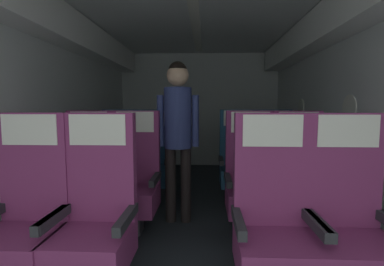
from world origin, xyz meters
name	(u,v)px	position (x,y,z in m)	size (l,w,h in m)	color
ground	(193,221)	(0.00, 2.82, -0.01)	(3.42, 6.03, 0.02)	#23282D
fuselage_shell	(194,67)	(0.00, 3.09, 1.64)	(3.30, 5.68, 2.33)	silver
seat_a_left_window	(26,220)	(-1.01, 1.62, 0.48)	(0.49, 0.47, 1.17)	#38383D
seat_a_left_aisle	(95,221)	(-0.57, 1.63, 0.48)	(0.49, 0.47, 1.17)	#38383D
seat_a_right_aisle	(350,227)	(1.01, 1.62, 0.48)	(0.49, 0.47, 1.17)	#38383D
seat_a_right_window	(273,225)	(0.55, 1.62, 0.48)	(0.49, 0.47, 1.17)	#38383D
seat_b_left_window	(87,181)	(-1.02, 2.56, 0.48)	(0.49, 0.47, 1.17)	#38383D
seat_b_left_aisle	(134,182)	(-0.56, 2.56, 0.48)	(0.49, 0.47, 1.17)	#38383D
seat_b_right_aisle	(299,184)	(1.01, 2.55, 0.48)	(0.49, 0.47, 1.17)	#38383D
seat_b_right_window	(251,183)	(0.56, 2.57, 0.48)	(0.49, 0.47, 1.17)	#38383D
seat_c_left_window	(118,162)	(-1.01, 3.50, 0.48)	(0.49, 0.47, 1.17)	#38383D
seat_c_left_aisle	(152,162)	(-0.56, 3.49, 0.48)	(0.49, 0.47, 1.17)	#38383D
seat_c_right_aisle	(274,163)	(1.02, 3.50, 0.48)	(0.49, 0.47, 1.17)	#38383D
seat_c_right_window	(238,163)	(0.55, 3.49, 0.48)	(0.49, 0.47, 1.17)	#38383D
flight_attendant	(178,124)	(-0.15, 2.78, 1.03)	(0.43, 0.28, 1.66)	black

